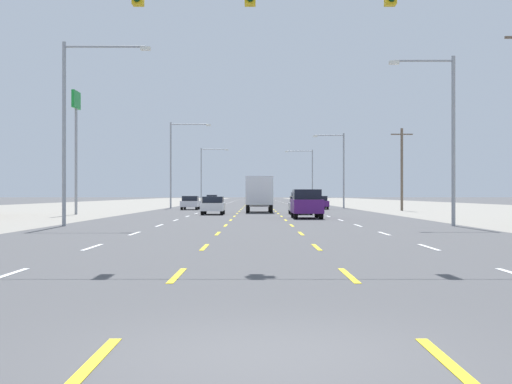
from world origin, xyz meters
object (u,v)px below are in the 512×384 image
Objects in this scene: suv_inner_right_nearest at (308,203)px; pole_sign_left_row_1 at (77,123)px; sedan_far_left_far at (192,203)px; streetlight_left_row_0 at (75,118)px; sedan_inner_left_near at (214,205)px; streetlight_right_row_2 at (310,172)px; streetlight_right_row_0 at (448,128)px; streetlight_left_row_2 at (205,171)px; sedan_inner_right_mid at (301,205)px; streetlight_right_row_1 at (342,165)px; streetlight_left_row_1 at (176,158)px; box_truck_center_turn_midfar at (260,192)px; hatchback_far_left_farthest at (213,200)px; suv_center_turn_distant_a at (257,198)px; suv_far_right_distant_b at (298,198)px; sedan_far_right_farther at (320,202)px.

pole_sign_left_row_1 reaches higher than suv_inner_right_nearest.
streetlight_left_row_0 reaches higher than sedan_far_left_far.
sedan_inner_left_near is at bearing 0.10° from pole_sign_left_row_1.
streetlight_right_row_2 reaches higher than streetlight_left_row_0.
streetlight_right_row_0 is 0.88× the size of streetlight_left_row_2.
streetlight_left_row_0 is at bearing -93.79° from sedan_far_left_far.
sedan_inner_right_mid is 0.51× the size of streetlight_right_row_1.
sedan_inner_left_near is 25.99m from streetlight_left_row_1.
streetlight_left_row_0 is 0.95× the size of streetlight_left_row_1.
sedan_far_left_far is (-7.30, 10.88, -1.08)m from box_truck_center_turn_midfar.
streetlight_left_row_0 reaches higher than sedan_inner_left_near.
suv_inner_right_nearest is 11.33m from sedan_inner_left_near.
box_truck_center_turn_midfar is at bearing -81.16° from hatchback_far_left_farthest.
box_truck_center_turn_midfar is 20.75m from streetlight_right_row_1.
sedan_far_left_far is 47.82m from suv_center_turn_distant_a.
streetlight_left_row_0 is at bearing -102.02° from streetlight_right_row_2.
streetlight_right_row_1 is 49.13m from streetlight_left_row_2.
streetlight_left_row_1 reaches higher than streetlight_left_row_0.
suv_center_turn_distant_a is at bearing -28.16° from streetlight_left_row_2.
suv_center_turn_distant_a is 0.49× the size of pole_sign_left_row_1.
suv_far_right_distant_b is at bearing 87.19° from suv_inner_right_nearest.
sedan_far_left_far is at bearing 122.05° from sedan_inner_right_mid.
suv_center_turn_distant_a is at bearing 59.25° from hatchback_far_left_farthest.
pole_sign_left_row_1 reaches higher than streetlight_left_row_0.
streetlight_right_row_1 is at bearing 23.09° from sedan_far_left_far.
streetlight_right_row_0 is at bearing -56.59° from sedan_inner_left_near.
hatchback_far_left_farthest reaches higher than sedan_far_left_far.
pole_sign_left_row_1 is 1.00× the size of streetlight_left_row_2.
suv_center_turn_distant_a is (-6.94, 45.22, 0.27)m from sedan_far_right_farther.
box_truck_center_turn_midfar is 0.71× the size of streetlight_left_row_1.
suv_inner_right_nearest is 0.56× the size of streetlight_right_row_1.
suv_center_turn_distant_a is 11.94m from streetlight_right_row_2.
sedan_far_right_farther is at bearing -120.17° from streetlight_right_row_1.
streetlight_left_row_2 reaches higher than streetlight_right_row_1.
streetlight_left_row_2 is (0.06, 90.30, 0.30)m from streetlight_left_row_0.
suv_far_right_distant_b is 46.54m from streetlight_left_row_1.
sedan_far_left_far is 1.15× the size of hatchback_far_left_farthest.
suv_far_right_distant_b reaches higher than sedan_inner_left_near.
suv_inner_right_nearest reaches higher than sedan_far_left_far.
sedan_far_right_farther is (3.46, 28.55, -0.27)m from suv_inner_right_nearest.
suv_center_turn_distant_a is at bearing 93.25° from sedan_inner_right_mid.
suv_center_turn_distant_a is 41.50m from streetlight_right_row_1.
sedan_far_right_farther is 50.60m from streetlight_right_row_2.
box_truck_center_turn_midfar is 20.97m from streetlight_left_row_1.
streetlight_right_row_0 reaches higher than box_truck_center_turn_midfar.
hatchback_far_left_farthest is 20.44m from suv_far_right_distant_b.
sedan_inner_left_near is 0.46× the size of streetlight_right_row_2.
box_truck_center_turn_midfar is 29.03m from streetlight_left_row_0.
sedan_inner_right_mid is 0.47× the size of streetlight_left_row_0.
streetlight_left_row_2 reaches higher than pole_sign_left_row_1.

